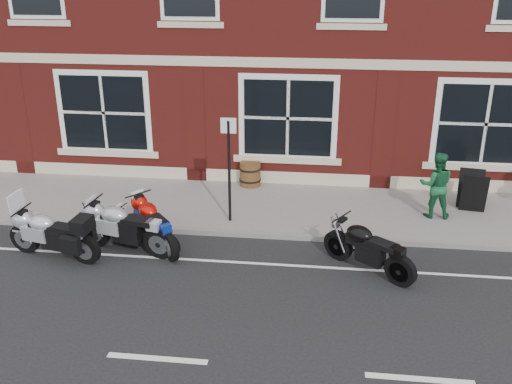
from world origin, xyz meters
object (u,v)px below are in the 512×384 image
moto_touring_silver (51,232)px  moto_sport_silver (125,226)px  parking_sign (229,163)px  a_board_sign (472,191)px  moto_naked_black (368,246)px  pedestrian_right (436,185)px  moto_sport_black (142,229)px  moto_sport_red (155,222)px  barrel_planter (250,174)px

moto_touring_silver → moto_sport_silver: 1.49m
moto_sport_silver → parking_sign: parking_sign is taller
a_board_sign → parking_sign: size_ratio=0.40×
moto_naked_black → pedestrian_right: size_ratio=1.10×
a_board_sign → moto_naked_black: bearing=-121.8°
moto_touring_silver → moto_sport_black: (1.77, 0.54, -0.10)m
moto_touring_silver → pedestrian_right: 8.65m
moto_touring_silver → moto_sport_red: size_ratio=1.23×
moto_sport_red → moto_sport_black: bearing=-173.0°
moto_sport_black → pedestrian_right: 6.82m
moto_sport_silver → pedestrian_right: 7.17m
moto_sport_red → pedestrian_right: pedestrian_right is taller
moto_sport_black → a_board_sign: (7.39, 2.74, 0.14)m
moto_sport_red → barrel_planter: 3.89m
moto_sport_silver → moto_naked_black: 5.05m
moto_touring_silver → a_board_sign: (9.15, 3.28, 0.04)m
pedestrian_right → moto_touring_silver: bearing=22.0°
moto_sport_red → moto_sport_black: 0.32m
moto_sport_red → a_board_sign: 7.60m
moto_touring_silver → a_board_sign: 9.72m
moto_sport_red → barrel_planter: bearing=26.2°
moto_sport_red → barrel_planter: size_ratio=2.66×
moto_touring_silver → moto_sport_black: size_ratio=1.21×
moto_touring_silver → pedestrian_right: size_ratio=1.34×
a_board_sign → parking_sign: 5.95m
moto_touring_silver → moto_sport_red: (1.98, 0.77, -0.02)m
moto_touring_silver → pedestrian_right: pedestrian_right is taller
moto_sport_silver → moto_naked_black: bearing=-78.6°
parking_sign → moto_sport_silver: bearing=-143.2°
moto_sport_black → moto_sport_silver: size_ratio=0.78×
moto_touring_silver → barrel_planter: bearing=-27.5°
moto_sport_red → pedestrian_right: (6.20, 2.03, 0.36)m
moto_sport_silver → a_board_sign: 8.23m
moto_sport_black → pedestrian_right: bearing=-48.7°
moto_naked_black → parking_sign: parking_sign is taller
moto_sport_black → moto_sport_silver: moto_sport_silver is taller
moto_sport_red → barrel_planter: (1.61, 3.53, -0.10)m
pedestrian_right → moto_sport_red: bearing=21.2°
moto_sport_silver → moto_touring_silver: bearing=121.4°
moto_sport_black → a_board_sign: a_board_sign is taller
moto_sport_black → parking_sign: parking_sign is taller
a_board_sign → barrel_planter: (-5.56, 1.02, -0.17)m
moto_sport_silver → moto_naked_black: moto_sport_silver is taller
moto_sport_red → moto_sport_silver: size_ratio=0.77×
a_board_sign → barrel_planter: size_ratio=1.52×
moto_touring_silver → moto_sport_silver: size_ratio=0.94×
pedestrian_right → a_board_sign: bearing=-150.6°
pedestrian_right → moto_sport_black: bearing=22.5°
moto_sport_silver → moto_naked_black: (5.05, -0.26, -0.04)m
moto_sport_black → moto_touring_silver: bearing=128.9°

